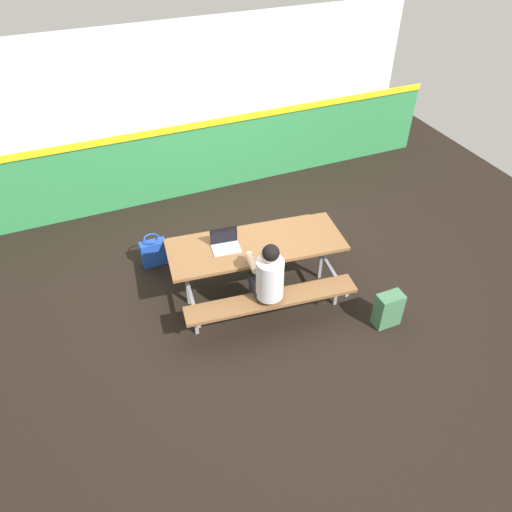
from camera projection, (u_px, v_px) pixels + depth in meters
name	position (u px, v px, depth m)	size (l,w,h in m)	color
ground_plane	(263.00, 288.00, 6.19)	(10.00, 10.00, 0.02)	black
accent_backdrop	(196.00, 117.00, 7.17)	(8.00, 0.14, 2.60)	#338C4C
picnic_table_main	(256.00, 254.00, 5.78)	(2.14, 1.77, 0.74)	brown
student_nearer	(268.00, 277.00, 5.28)	(0.39, 0.54, 1.21)	#2D2D38
laptop_silver	(225.00, 244.00, 5.60)	(0.34, 0.26, 0.22)	silver
backpack_dark	(388.00, 309.00, 5.59)	(0.30, 0.22, 0.44)	#3F724C
tote_bag_bright	(154.00, 252.00, 6.42)	(0.34, 0.21, 0.43)	#1E47B2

